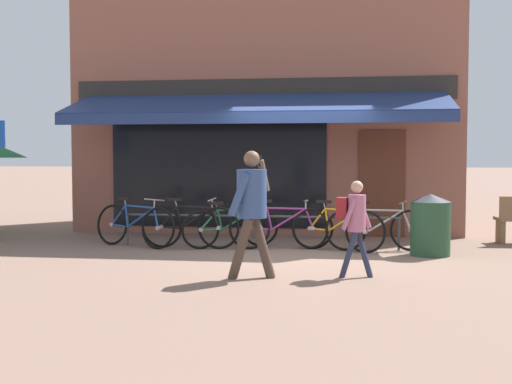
{
  "coord_description": "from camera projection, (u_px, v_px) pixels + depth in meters",
  "views": [
    {
      "loc": [
        0.82,
        -10.31,
        1.6
      ],
      "look_at": [
        -0.55,
        -0.72,
        1.05
      ],
      "focal_mm": 45.0,
      "sensor_mm": 36.0,
      "label": 1
    }
  ],
  "objects": [
    {
      "name": "bicycle_orange",
      "position": [
        337.0,
        228.0,
        10.75
      ],
      "size": [
        1.61,
        0.75,
        0.85
      ],
      "rotation": [
        -0.04,
        0.0,
        -0.4
      ],
      "color": "black",
      "rests_on": "ground_plane"
    },
    {
      "name": "ground_plane",
      "position": [
        295.0,
        254.0,
        10.4
      ],
      "size": [
        160.0,
        160.0,
        0.0
      ],
      "primitive_type": "plane",
      "color": "#846656"
    },
    {
      "name": "bicycle_silver",
      "position": [
        378.0,
        229.0,
        10.8
      ],
      "size": [
        1.79,
        0.58,
        0.86
      ],
      "rotation": [
        -0.16,
        0.0,
        0.13
      ],
      "color": "black",
      "rests_on": "ground_plane"
    },
    {
      "name": "bicycle_blue",
      "position": [
        134.0,
        225.0,
        11.26
      ],
      "size": [
        1.7,
        0.82,
        0.88
      ],
      "rotation": [
        -0.11,
        0.0,
        -0.4
      ],
      "color": "black",
      "rests_on": "ground_plane"
    },
    {
      "name": "bicycle_green",
      "position": [
        231.0,
        227.0,
        11.12
      ],
      "size": [
        1.6,
        0.88,
        0.82
      ],
      "rotation": [
        0.05,
        0.0,
        0.48
      ],
      "color": "black",
      "rests_on": "ground_plane"
    },
    {
      "name": "bicycle_black",
      "position": [
        190.0,
        226.0,
        11.04
      ],
      "size": [
        1.75,
        0.52,
        0.88
      ],
      "rotation": [
        0.03,
        0.0,
        -0.03
      ],
      "color": "black",
      "rests_on": "ground_plane"
    },
    {
      "name": "bike_rack_rail",
      "position": [
        259.0,
        220.0,
        11.13
      ],
      "size": [
        4.87,
        0.04,
        0.57
      ],
      "color": "#47494F",
      "rests_on": "ground_plane"
    },
    {
      "name": "pedestrian_child",
      "position": [
        354.0,
        216.0,
        8.4
      ],
      "size": [
        0.5,
        0.31,
        1.28
      ],
      "rotation": [
        0.0,
        0.0,
        -0.21
      ],
      "color": "#282D47",
      "rests_on": "ground_plane"
    },
    {
      "name": "bicycle_purple",
      "position": [
        281.0,
        227.0,
        10.97
      ],
      "size": [
        1.79,
        0.58,
        0.87
      ],
      "rotation": [
        -0.1,
        0.0,
        0.17
      ],
      "color": "black",
      "rests_on": "ground_plane"
    },
    {
      "name": "litter_bin",
      "position": [
        430.0,
        225.0,
        10.26
      ],
      "size": [
        0.64,
        0.64,
        0.99
      ],
      "color": "#23472D",
      "rests_on": "ground_plane"
    },
    {
      "name": "pedestrian_adult",
      "position": [
        252.0,
        201.0,
        8.31
      ],
      "size": [
        0.63,
        0.59,
        1.68
      ],
      "rotation": [
        0.0,
        0.0,
        -0.17
      ],
      "color": "#47382D",
      "rests_on": "ground_plane"
    },
    {
      "name": "shop_front",
      "position": [
        269.0,
        90.0,
        14.28
      ],
      "size": [
        8.02,
        4.6,
        6.12
      ],
      "color": "#8E5647",
      "rests_on": "ground_plane"
    }
  ]
}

